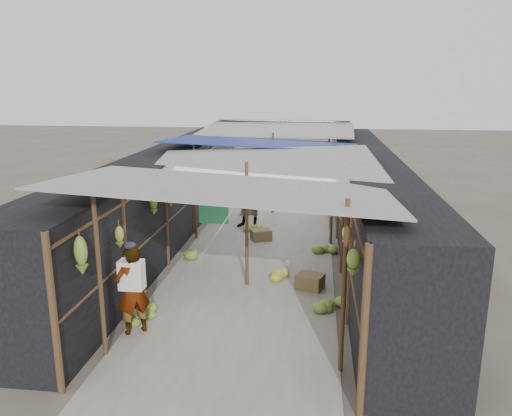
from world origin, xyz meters
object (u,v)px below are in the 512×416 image
at_px(black_basin, 299,199).
at_px(shopper_blue, 251,198).
at_px(vendor_seated, 325,193).
at_px(crate_near, 261,235).
at_px(vendor_elderly, 133,291).

height_order(black_basin, shopper_blue, shopper_blue).
bearing_deg(vendor_seated, crate_near, -51.04).
relative_size(crate_near, black_basin, 0.88).
distance_m(crate_near, shopper_blue, 1.43).
relative_size(shopper_blue, vendor_seated, 1.82).
bearing_deg(crate_near, shopper_blue, 88.45).
distance_m(black_basin, vendor_seated, 1.22).
height_order(crate_near, vendor_seated, vendor_seated).
bearing_deg(shopper_blue, vendor_seated, 58.63).
xyz_separation_m(black_basin, shopper_blue, (-1.25, -3.56, 0.81)).
bearing_deg(black_basin, crate_near, -100.15).
height_order(vendor_elderly, vendor_seated, vendor_elderly).
xyz_separation_m(black_basin, vendor_elderly, (-2.39, -10.02, 0.68)).
xyz_separation_m(crate_near, vendor_seated, (1.74, 4.01, 0.34)).
xyz_separation_m(vendor_elderly, shopper_blue, (1.14, 6.46, 0.12)).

